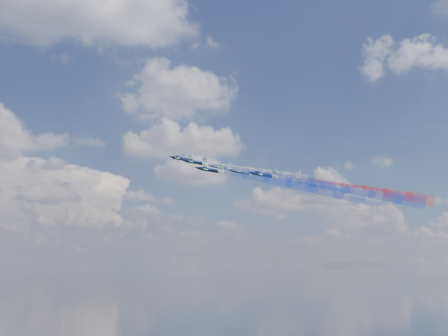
{
  "coord_description": "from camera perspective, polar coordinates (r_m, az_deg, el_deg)",
  "views": [
    {
      "loc": [
        -19.48,
        -193.34,
        134.83
      ],
      "look_at": [
        20.67,
        -22.69,
        168.76
      ],
      "focal_mm": 40.93,
      "sensor_mm": 36.0,
      "label": 1
    }
  ],
  "objects": [
    {
      "name": "jet_rear_left",
      "position": [
        160.05,
        4.4,
        -0.76
      ],
      "size": [
        14.27,
        14.06,
        6.61
      ],
      "primitive_type": null,
      "rotation": [
        0.24,
        -0.14,
        0.85
      ],
      "color": "black"
    },
    {
      "name": "trail_outer_left",
      "position": [
        147.42,
        7.28,
        -1.81
      ],
      "size": [
        35.28,
        30.29,
        14.29
      ],
      "primitive_type": null,
      "rotation": [
        0.24,
        -0.14,
        0.85
      ],
      "color": "blue"
    },
    {
      "name": "trail_rear_right",
      "position": [
        172.48,
        15.29,
        -2.26
      ],
      "size": [
        35.28,
        30.29,
        14.29
      ],
      "primitive_type": null,
      "rotation": [
        0.24,
        -0.14,
        0.85
      ],
      "color": "red"
    },
    {
      "name": "jet_inner_left",
      "position": [
        170.96,
        -3.26,
        0.65
      ],
      "size": [
        14.27,
        14.06,
        6.61
      ],
      "primitive_type": null,
      "rotation": [
        0.24,
        -0.14,
        0.85
      ],
      "color": "black"
    },
    {
      "name": "trail_outer_right",
      "position": [
        187.08,
        11.85,
        -1.98
      ],
      "size": [
        35.28,
        30.29,
        14.29
      ],
      "primitive_type": null,
      "rotation": [
        0.24,
        -0.14,
        0.85
      ],
      "color": "red"
    },
    {
      "name": "jet_outer_right",
      "position": [
        195.88,
        4.47,
        -0.72
      ],
      "size": [
        14.27,
        14.06,
        6.61
      ],
      "primitive_type": null,
      "rotation": [
        0.24,
        -0.14,
        0.85
      ],
      "color": "black"
    },
    {
      "name": "jet_outer_left",
      "position": [
        158.51,
        -1.61,
        -0.22
      ],
      "size": [
        14.27,
        14.06,
        6.61
      ],
      "primitive_type": null,
      "rotation": [
        0.24,
        -0.14,
        0.85
      ],
      "color": "black"
    },
    {
      "name": "trail_inner_left",
      "position": [
        158.97,
        4.84,
        -0.76
      ],
      "size": [
        35.28,
        30.29,
        14.29
      ],
      "primitive_type": null,
      "rotation": [
        0.24,
        -0.14,
        0.85
      ],
      "color": "blue"
    },
    {
      "name": "trail_rear_left",
      "position": [
        151.6,
        13.52,
        -2.33
      ],
      "size": [
        35.28,
        30.29,
        14.29
      ],
      "primitive_type": null,
      "rotation": [
        0.24,
        -0.14,
        0.85
      ],
      "color": "blue"
    },
    {
      "name": "jet_lead",
      "position": [
        186.68,
        -4.75,
        1.03
      ],
      "size": [
        14.27,
        14.06,
        6.61
      ],
      "primitive_type": null,
      "rotation": [
        0.24,
        -0.14,
        0.85
      ],
      "color": "black"
    },
    {
      "name": "trail_inner_right",
      "position": [
        179.2,
        6.85,
        -1.17
      ],
      "size": [
        35.28,
        30.29,
        14.29
      ],
      "primitive_type": null,
      "rotation": [
        0.24,
        -0.14,
        0.85
      ],
      "color": "red"
    },
    {
      "name": "trail_lead",
      "position": [
        173.89,
        2.52,
        -0.22
      ],
      "size": [
        35.28,
        30.29,
        14.29
      ],
      "primitive_type": null,
      "rotation": [
        0.24,
        -0.14,
        0.85
      ],
      "color": "white"
    },
    {
      "name": "trail_center_third",
      "position": [
        167.37,
        10.03,
        -1.84
      ],
      "size": [
        35.28,
        30.29,
        14.29
      ],
      "primitive_type": null,
      "rotation": [
        0.24,
        -0.14,
        0.85
      ],
      "color": "white"
    },
    {
      "name": "jet_rear_right",
      "position": [
        179.94,
        7.13,
        -0.89
      ],
      "size": [
        14.27,
        14.06,
        6.61
      ],
      "primitive_type": null,
      "rotation": [
        0.24,
        -0.14,
        0.85
      ],
      "color": "black"
    },
    {
      "name": "jet_inner_right",
      "position": [
        190.18,
        -0.53,
        0.11
      ],
      "size": [
        14.27,
        14.06,
        6.61
      ],
      "primitive_type": null,
      "rotation": [
        0.24,
        -0.14,
        0.85
      ],
      "color": "black"
    },
    {
      "name": "jet_center_third",
      "position": [
        177.13,
        1.94,
        -0.44
      ],
      "size": [
        14.27,
        14.06,
        6.61
      ],
      "primitive_type": null,
      "rotation": [
        0.24,
        -0.14,
        0.85
      ],
      "color": "black"
    }
  ]
}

